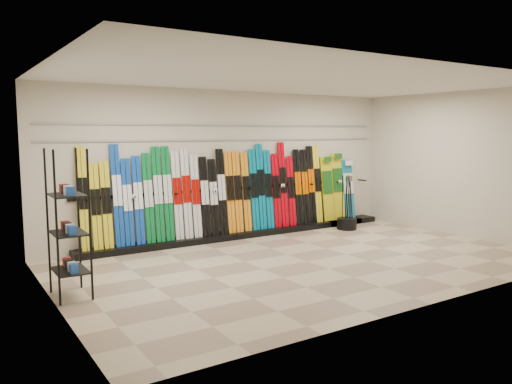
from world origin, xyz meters
TOP-DOWN VIEW (x-y plane):
  - floor at (0.00, 0.00)m, footprint 8.00×8.00m
  - back_wall at (0.00, 2.50)m, footprint 8.00×0.00m
  - left_wall at (-4.00, 0.00)m, footprint 0.00×5.00m
  - right_wall at (4.00, 0.00)m, footprint 0.00×5.00m
  - ceiling at (0.00, 0.00)m, footprint 8.00×8.00m
  - ski_rack_base at (0.22, 2.28)m, footprint 8.00×0.40m
  - skis at (-0.44, 2.34)m, footprint 5.37×0.25m
  - snowboards at (2.77, 2.35)m, footprint 0.96×0.24m
  - accessory_rack at (-3.75, 0.28)m, footprint 0.40×0.60m
  - pole_bin at (2.50, 1.73)m, footprint 0.44×0.44m
  - ski_poles at (2.54, 1.75)m, footprint 0.28×0.27m
  - slatwall_rail_0 at (0.00, 2.48)m, footprint 7.60×0.02m
  - slatwall_rail_1 at (0.00, 2.48)m, footprint 7.60×0.02m

SIDE VIEW (x-z plane):
  - floor at x=0.00m, z-range 0.00..0.00m
  - ski_rack_base at x=0.22m, z-range 0.00..0.12m
  - pole_bin at x=2.50m, z-range 0.00..0.25m
  - ski_poles at x=2.54m, z-range 0.02..1.20m
  - snowboards at x=2.77m, z-range 0.08..1.63m
  - skis at x=-0.44m, z-range 0.04..1.87m
  - accessory_rack at x=-3.75m, z-range 0.00..1.95m
  - back_wall at x=0.00m, z-range -2.50..5.50m
  - left_wall at x=-4.00m, z-range -1.00..4.00m
  - right_wall at x=4.00m, z-range -1.00..4.00m
  - slatwall_rail_0 at x=0.00m, z-range 1.98..2.02m
  - slatwall_rail_1 at x=0.00m, z-range 2.28..2.31m
  - ceiling at x=0.00m, z-range 3.00..3.00m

